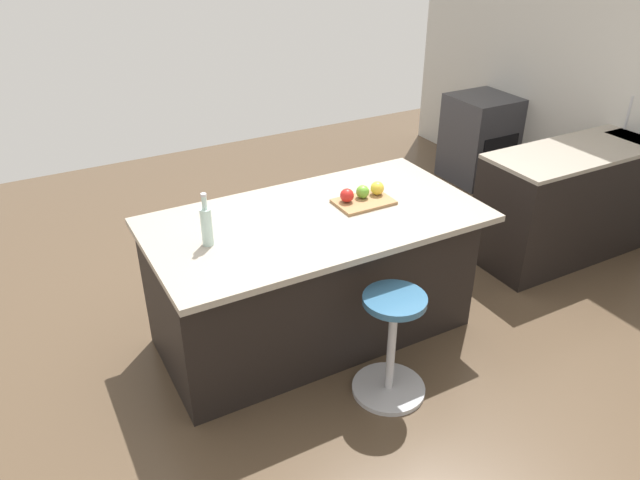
{
  "coord_description": "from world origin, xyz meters",
  "views": [
    {
      "loc": [
        1.77,
        2.88,
        2.6
      ],
      "look_at": [
        0.2,
        0.03,
        0.77
      ],
      "focal_mm": 34.32,
      "sensor_mm": 36.0,
      "label": 1
    }
  ],
  "objects_px": {
    "oven_range": "(480,139)",
    "apple_yellow": "(377,188)",
    "kitchen_island": "(313,276)",
    "apple_red": "(347,195)",
    "stool_by_window": "(391,348)",
    "apple_green": "(363,192)",
    "water_bottle": "(207,225)",
    "cutting_board": "(364,202)"
  },
  "relations": [
    {
      "from": "oven_range",
      "to": "cutting_board",
      "type": "xyz_separation_m",
      "value": [
        2.39,
        1.52,
        0.48
      ]
    },
    {
      "from": "oven_range",
      "to": "stool_by_window",
      "type": "relative_size",
      "value": 1.29
    },
    {
      "from": "apple_red",
      "to": "oven_range",
      "type": "bearing_deg",
      "value": -149.21
    },
    {
      "from": "apple_yellow",
      "to": "apple_green",
      "type": "height_order",
      "value": "apple_yellow"
    },
    {
      "from": "cutting_board",
      "to": "apple_green",
      "type": "xyz_separation_m",
      "value": [
        -0.01,
        -0.04,
        0.05
      ]
    },
    {
      "from": "apple_red",
      "to": "apple_green",
      "type": "bearing_deg",
      "value": -179.13
    },
    {
      "from": "stool_by_window",
      "to": "water_bottle",
      "type": "xyz_separation_m",
      "value": [
        0.82,
        -0.66,
        0.71
      ]
    },
    {
      "from": "water_bottle",
      "to": "oven_range",
      "type": "bearing_deg",
      "value": -155.7
    },
    {
      "from": "apple_green",
      "to": "water_bottle",
      "type": "relative_size",
      "value": 0.27
    },
    {
      "from": "stool_by_window",
      "to": "water_bottle",
      "type": "bearing_deg",
      "value": -39.08
    },
    {
      "from": "apple_red",
      "to": "kitchen_island",
      "type": "bearing_deg",
      "value": 2.15
    },
    {
      "from": "oven_range",
      "to": "apple_red",
      "type": "height_order",
      "value": "apple_red"
    },
    {
      "from": "stool_by_window",
      "to": "cutting_board",
      "type": "distance_m",
      "value": 0.94
    },
    {
      "from": "stool_by_window",
      "to": "apple_yellow",
      "type": "xyz_separation_m",
      "value": [
        -0.35,
        -0.73,
        0.65
      ]
    },
    {
      "from": "apple_red",
      "to": "apple_yellow",
      "type": "bearing_deg",
      "value": -179.83
    },
    {
      "from": "kitchen_island",
      "to": "apple_yellow",
      "type": "height_order",
      "value": "apple_yellow"
    },
    {
      "from": "oven_range",
      "to": "apple_yellow",
      "type": "relative_size",
      "value": 10.0
    },
    {
      "from": "kitchen_island",
      "to": "apple_red",
      "type": "height_order",
      "value": "apple_red"
    },
    {
      "from": "kitchen_island",
      "to": "cutting_board",
      "type": "bearing_deg",
      "value": 175.77
    },
    {
      "from": "cutting_board",
      "to": "oven_range",
      "type": "bearing_deg",
      "value": -147.52
    },
    {
      "from": "oven_range",
      "to": "apple_red",
      "type": "bearing_deg",
      "value": 30.79
    },
    {
      "from": "apple_green",
      "to": "oven_range",
      "type": "bearing_deg",
      "value": -148.01
    },
    {
      "from": "apple_red",
      "to": "water_bottle",
      "type": "xyz_separation_m",
      "value": [
        0.94,
        0.06,
        0.06
      ]
    },
    {
      "from": "kitchen_island",
      "to": "cutting_board",
      "type": "relative_size",
      "value": 5.67
    },
    {
      "from": "oven_range",
      "to": "apple_red",
      "type": "xyz_separation_m",
      "value": [
        2.49,
        1.48,
        0.53
      ]
    },
    {
      "from": "apple_yellow",
      "to": "apple_red",
      "type": "relative_size",
      "value": 1.0
    },
    {
      "from": "kitchen_island",
      "to": "apple_red",
      "type": "bearing_deg",
      "value": -177.85
    },
    {
      "from": "kitchen_island",
      "to": "apple_yellow",
      "type": "xyz_separation_m",
      "value": [
        -0.48,
        -0.01,
        0.51
      ]
    },
    {
      "from": "apple_yellow",
      "to": "stool_by_window",
      "type": "bearing_deg",
      "value": 64.44
    },
    {
      "from": "stool_by_window",
      "to": "apple_red",
      "type": "distance_m",
      "value": 0.98
    },
    {
      "from": "oven_range",
      "to": "stool_by_window",
      "type": "height_order",
      "value": "oven_range"
    },
    {
      "from": "oven_range",
      "to": "water_bottle",
      "type": "distance_m",
      "value": 3.81
    },
    {
      "from": "oven_range",
      "to": "cutting_board",
      "type": "height_order",
      "value": "cutting_board"
    },
    {
      "from": "oven_range",
      "to": "apple_green",
      "type": "xyz_separation_m",
      "value": [
        2.37,
        1.48,
        0.53
      ]
    },
    {
      "from": "oven_range",
      "to": "kitchen_island",
      "type": "bearing_deg",
      "value": 28.58
    },
    {
      "from": "cutting_board",
      "to": "apple_red",
      "type": "height_order",
      "value": "apple_red"
    },
    {
      "from": "oven_range",
      "to": "cutting_board",
      "type": "distance_m",
      "value": 2.87
    },
    {
      "from": "kitchen_island",
      "to": "water_bottle",
      "type": "height_order",
      "value": "water_bottle"
    },
    {
      "from": "stool_by_window",
      "to": "cutting_board",
      "type": "relative_size",
      "value": 1.89
    },
    {
      "from": "kitchen_island",
      "to": "cutting_board",
      "type": "height_order",
      "value": "cutting_board"
    },
    {
      "from": "stool_by_window",
      "to": "cutting_board",
      "type": "bearing_deg",
      "value": -107.92
    },
    {
      "from": "stool_by_window",
      "to": "apple_green",
      "type": "relative_size",
      "value": 8.07
    }
  ]
}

